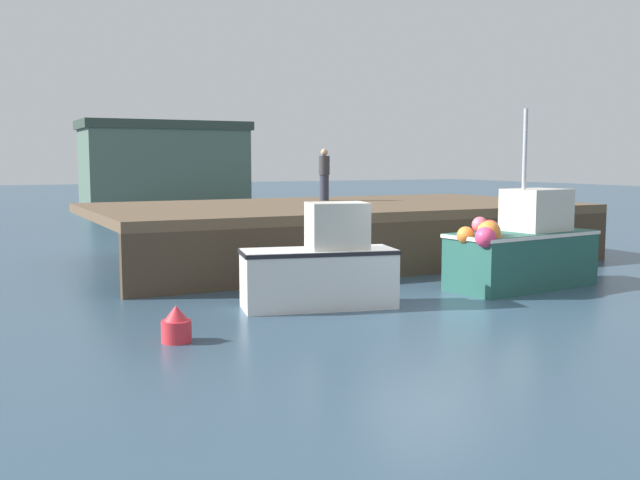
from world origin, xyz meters
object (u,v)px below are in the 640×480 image
fishing_boat_near_left (322,267)px  mooring_buoy_foreground (176,326)px  fishing_boat_near_right (522,249)px  dockworker (324,175)px  rowboat (484,270)px

fishing_boat_near_left → mooring_buoy_foreground: fishing_boat_near_left is taller
fishing_boat_near_right → dockworker: 8.10m
rowboat → dockworker: bearing=101.9°
rowboat → mooring_buoy_foreground: size_ratio=2.71×
rowboat → mooring_buoy_foreground: mooring_buoy_foreground is taller
rowboat → dockworker: 6.79m
fishing_boat_near_left → fishing_boat_near_right: size_ratio=0.80×
rowboat → mooring_buoy_foreground: (-8.68, -3.13, 0.10)m
fishing_boat_near_left → rowboat: bearing=17.1°
fishing_boat_near_left → fishing_boat_near_right: 5.11m
fishing_boat_near_right → dockworker: fishing_boat_near_right is taller
fishing_boat_near_right → mooring_buoy_foreground: fishing_boat_near_right is taller
fishing_boat_near_right → dockworker: bearing=98.0°
dockworker → mooring_buoy_foreground: bearing=-128.1°
rowboat → mooring_buoy_foreground: 9.23m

